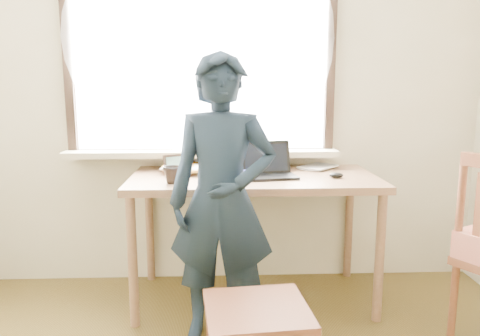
{
  "coord_description": "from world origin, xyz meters",
  "views": [
    {
      "loc": [
        -0.07,
        -1.26,
        1.4
      ],
      "look_at": [
        0.02,
        0.95,
        1.0
      ],
      "focal_mm": 35.0,
      "sensor_mm": 36.0,
      "label": 1
    }
  ],
  "objects_px": {
    "mug_dark": "(172,175)",
    "work_chair": "(257,322)",
    "laptop": "(268,168)",
    "mug_white": "(238,163)",
    "person": "(222,201)",
    "desk": "(254,189)"
  },
  "relations": [
    {
      "from": "laptop",
      "to": "mug_white",
      "type": "distance_m",
      "value": 0.29
    },
    {
      "from": "mug_dark",
      "to": "desk",
      "type": "bearing_deg",
      "value": 23.88
    },
    {
      "from": "mug_dark",
      "to": "person",
      "type": "distance_m",
      "value": 0.4
    },
    {
      "from": "mug_white",
      "to": "work_chair",
      "type": "relative_size",
      "value": 0.24
    },
    {
      "from": "desk",
      "to": "laptop",
      "type": "xyz_separation_m",
      "value": [
        0.09,
        -0.03,
        0.14
      ]
    },
    {
      "from": "laptop",
      "to": "mug_white",
      "type": "height_order",
      "value": "laptop"
    },
    {
      "from": "mug_white",
      "to": "laptop",
      "type": "bearing_deg",
      "value": -52.63
    },
    {
      "from": "mug_white",
      "to": "mug_dark",
      "type": "bearing_deg",
      "value": -133.89
    },
    {
      "from": "desk",
      "to": "person",
      "type": "bearing_deg",
      "value": -113.09
    },
    {
      "from": "mug_dark",
      "to": "mug_white",
      "type": "bearing_deg",
      "value": 46.11
    },
    {
      "from": "mug_white",
      "to": "person",
      "type": "xyz_separation_m",
      "value": [
        -0.11,
        -0.67,
        -0.09
      ]
    },
    {
      "from": "mug_white",
      "to": "work_chair",
      "type": "xyz_separation_m",
      "value": [
        0.03,
        -1.22,
        -0.49
      ]
    },
    {
      "from": "laptop",
      "to": "mug_dark",
      "type": "distance_m",
      "value": 0.61
    },
    {
      "from": "laptop",
      "to": "work_chair",
      "type": "relative_size",
      "value": 0.72
    },
    {
      "from": "work_chair",
      "to": "person",
      "type": "distance_m",
      "value": 0.69
    },
    {
      "from": "mug_white",
      "to": "mug_dark",
      "type": "distance_m",
      "value": 0.58
    },
    {
      "from": "mug_dark",
      "to": "work_chair",
      "type": "bearing_deg",
      "value": -61.69
    },
    {
      "from": "mug_white",
      "to": "person",
      "type": "relative_size",
      "value": 0.07
    },
    {
      "from": "desk",
      "to": "laptop",
      "type": "relative_size",
      "value": 4.45
    },
    {
      "from": "desk",
      "to": "person",
      "type": "distance_m",
      "value": 0.52
    },
    {
      "from": "desk",
      "to": "laptop",
      "type": "bearing_deg",
      "value": -21.5
    },
    {
      "from": "laptop",
      "to": "mug_white",
      "type": "xyz_separation_m",
      "value": [
        -0.18,
        0.23,
        -0.01
      ]
    }
  ]
}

